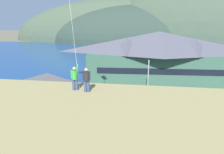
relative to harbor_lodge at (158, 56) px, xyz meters
name	(u,v)px	position (x,y,z in m)	size (l,w,h in m)	color
ground_plane	(113,132)	(-6.47, -20.66, -5.52)	(600.00, 600.00, 0.00)	#66604C
parking_lot_pad	(118,112)	(-6.47, -15.66, -5.47)	(40.00, 20.00, 0.10)	slate
bay_water	(133,54)	(-6.47, 39.34, -5.50)	(360.00, 84.00, 0.03)	navy
far_hill_west_ridge	(115,41)	(-21.86, 99.93, -5.52)	(147.57, 52.03, 56.87)	#42513D
far_hill_east_peak	(135,41)	(-7.35, 95.08, -5.52)	(119.61, 65.05, 48.36)	#2D3D33
far_hill_center_saddle	(219,42)	(47.91, 97.97, -5.52)	(146.50, 75.18, 92.47)	#42513D
harbor_lodge	(158,56)	(0.00, 0.00, 0.00)	(30.19, 11.99, 10.41)	#38604C
storage_shed_near_lot	(49,88)	(-17.26, -13.83, -3.02)	(7.44, 4.95, 4.82)	#474C56
storage_shed_waterside	(131,71)	(-5.43, -1.14, -3.08)	(5.48, 5.51, 4.70)	#474C56
wharf_dock	(126,66)	(-7.41, 13.22, -5.17)	(3.20, 14.81, 0.70)	#70604C
moored_boat_wharfside	(113,67)	(-10.63, 9.63, -4.80)	(2.16, 5.78, 2.16)	#A8A399
parked_car_corner_spot	(206,109)	(5.28, -14.99, -4.45)	(4.22, 2.10, 1.82)	navy
parked_car_back_row_right	(169,122)	(-0.15, -19.52, -4.45)	(4.33, 2.31, 1.82)	#B28923
parked_car_front_row_silver	(83,102)	(-11.45, -15.23, -4.45)	(4.27, 2.19, 1.82)	silver
parked_car_mid_row_near	(101,118)	(-7.99, -19.53, -4.45)	(4.29, 2.24, 1.82)	slate
parked_car_front_row_end	(130,104)	(-4.88, -15.00, -4.45)	(4.26, 2.18, 1.82)	#9EA3A8
parking_light_pole	(148,77)	(-2.30, -10.10, -1.74)	(0.24, 0.78, 6.31)	#ADADB2
person_kite_flyer	(75,77)	(-8.31, -27.15, 2.65)	(0.52, 0.69, 1.86)	#384770
person_companion	(86,79)	(-7.37, -27.41, 2.63)	(0.55, 0.40, 1.74)	#384770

